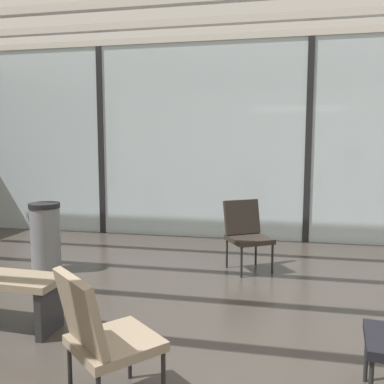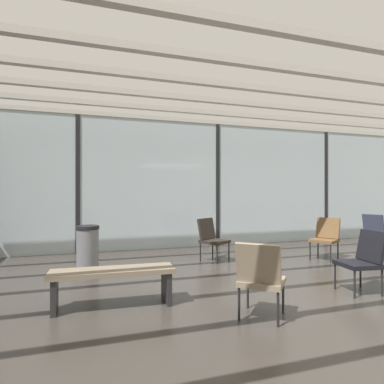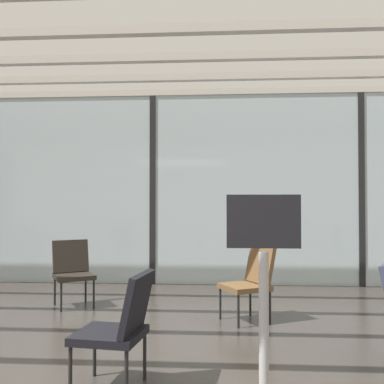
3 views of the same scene
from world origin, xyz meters
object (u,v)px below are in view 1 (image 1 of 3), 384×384
lounge_chair_1 (246,231)px  trash_bin (46,237)px  parked_airplane (317,128)px  lounge_chair_4 (101,332)px

lounge_chair_1 → trash_bin: 2.52m
parked_airplane → trash_bin: 8.77m
lounge_chair_4 → trash_bin: bearing=-12.3°
lounge_chair_1 → lounge_chair_4: size_ratio=1.00×
trash_bin → lounge_chair_4: bearing=-53.2°
parked_airplane → lounge_chair_1: size_ratio=14.48×
parked_airplane → lounge_chair_4: parked_airplane is taller
lounge_chair_1 → trash_bin: bearing=162.0°
lounge_chair_4 → trash_bin: 3.07m
lounge_chair_1 → trash_bin: lounge_chair_1 is taller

